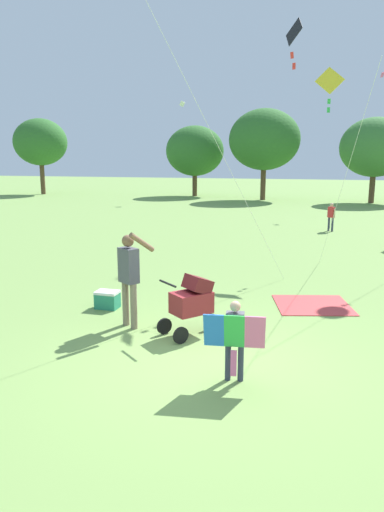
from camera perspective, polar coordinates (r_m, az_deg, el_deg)
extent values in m
plane|color=#75994C|center=(7.20, 2.42, -12.54)|extent=(120.00, 120.00, 0.00)
cylinder|color=brown|center=(40.65, -17.44, 8.76)|extent=(0.36, 0.36, 2.39)
ellipsoid|color=#2D6628|center=(40.63, -17.70, 12.86)|extent=(4.30, 3.87, 3.65)
cylinder|color=brown|center=(37.03, 0.33, 8.46)|extent=(0.36, 0.36, 1.64)
ellipsoid|color=#2D6628|center=(36.97, 0.34, 12.46)|extent=(4.41, 3.97, 3.75)
cylinder|color=brown|center=(33.99, 8.50, 8.49)|extent=(0.36, 0.36, 2.17)
ellipsoid|color=#2D6628|center=(33.96, 8.66, 13.61)|extent=(4.88, 4.39, 4.15)
cylinder|color=brown|center=(33.46, 20.72, 7.49)|extent=(0.36, 0.36, 1.79)
ellipsoid|color=#387033|center=(33.40, 21.06, 12.05)|extent=(4.44, 4.00, 3.77)
cylinder|color=#33384C|center=(6.57, 5.85, -12.45)|extent=(0.08, 0.08, 0.55)
cylinder|color=#33384C|center=(6.57, 4.32, -12.39)|extent=(0.08, 0.08, 0.55)
cube|color=#4C4C56|center=(6.39, 5.16, -8.49)|extent=(0.26, 0.18, 0.41)
cylinder|color=tan|center=(6.39, 6.51, -8.78)|extent=(0.06, 0.06, 0.37)
cylinder|color=tan|center=(6.41, 3.81, -8.68)|extent=(0.06, 0.06, 0.37)
sphere|color=tan|center=(6.29, 5.21, -6.01)|extent=(0.14, 0.14, 0.14)
cube|color=pink|center=(6.21, 7.54, -9.06)|extent=(0.28, 0.20, 0.48)
cube|color=green|center=(6.22, 5.08, -8.98)|extent=(0.28, 0.20, 0.48)
cube|color=blue|center=(6.23, 2.62, -8.88)|extent=(0.28, 0.20, 0.48)
cube|color=pink|center=(6.36, 5.00, -12.66)|extent=(0.08, 0.02, 0.36)
cylinder|color=#7F705B|center=(8.61, -7.94, -5.59)|extent=(0.12, 0.12, 0.81)
cylinder|color=#7F705B|center=(8.41, -6.99, -6.00)|extent=(0.12, 0.12, 0.81)
cube|color=#4C4C56|center=(8.33, -7.60, -1.11)|extent=(0.42, 0.38, 0.61)
cylinder|color=brown|center=(8.52, -8.42, -1.14)|extent=(0.09, 0.09, 0.54)
cylinder|color=brown|center=(8.14, -6.02, 1.63)|extent=(0.35, 0.46, 0.38)
sphere|color=brown|center=(8.24, -7.68, 1.81)|extent=(0.21, 0.21, 0.21)
cylinder|color=black|center=(8.41, 2.32, -7.84)|extent=(0.21, 0.24, 0.28)
cylinder|color=black|center=(8.20, -3.33, -8.38)|extent=(0.21, 0.24, 0.28)
cylinder|color=black|center=(7.78, -1.35, -9.48)|extent=(0.21, 0.24, 0.28)
cube|color=maroon|center=(8.05, -0.08, -5.59)|extent=(0.75, 0.77, 0.36)
cube|color=maroon|center=(8.03, 0.68, -3.39)|extent=(0.59, 0.59, 0.35)
cylinder|color=black|center=(7.70, -2.93, -3.31)|extent=(0.39, 0.34, 0.04)
cube|color=black|center=(11.95, 12.12, 24.77)|extent=(0.41, 0.64, 0.67)
cube|color=red|center=(11.80, 11.88, 22.45)|extent=(0.09, 0.08, 0.14)
cube|color=red|center=(11.84, 12.10, 21.33)|extent=(0.08, 0.05, 0.14)
cylinder|color=silver|center=(9.79, 4.34, 10.67)|extent=(2.12, 4.00, 5.56)
cube|color=yellow|center=(13.98, 16.14, 19.53)|extent=(0.78, 0.36, 0.75)
cube|color=green|center=(13.94, 16.08, 17.36)|extent=(0.08, 0.04, 0.14)
cube|color=green|center=(13.94, 16.02, 16.45)|extent=(0.08, 0.03, 0.14)
cylinder|color=silver|center=(11.93, 17.73, 8.53)|extent=(0.93, 3.87, 4.80)
cube|color=white|center=(33.27, -1.18, 17.74)|extent=(0.42, 0.23, 0.39)
cube|color=pink|center=(36.62, 21.82, 19.49)|extent=(0.27, 0.36, 0.37)
cylinder|color=#33384C|center=(20.08, 16.45, 3.63)|extent=(0.08, 0.08, 0.56)
cylinder|color=#33384C|center=(20.18, 16.05, 3.69)|extent=(0.08, 0.08, 0.56)
cube|color=red|center=(20.07, 16.33, 5.06)|extent=(0.29, 0.27, 0.42)
cylinder|color=tan|center=(19.98, 16.67, 4.92)|extent=(0.06, 0.06, 0.38)
cylinder|color=tan|center=(20.17, 15.98, 5.02)|extent=(0.06, 0.06, 0.38)
sphere|color=tan|center=(20.04, 16.38, 5.90)|extent=(0.15, 0.15, 0.15)
cube|color=#CC3D3D|center=(10.05, 14.24, -5.69)|extent=(1.76, 1.68, 0.02)
cube|color=#288466|center=(9.68, -10.08, -5.30)|extent=(0.44, 0.32, 0.30)
cube|color=white|center=(9.63, -10.12, -4.30)|extent=(0.45, 0.33, 0.05)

